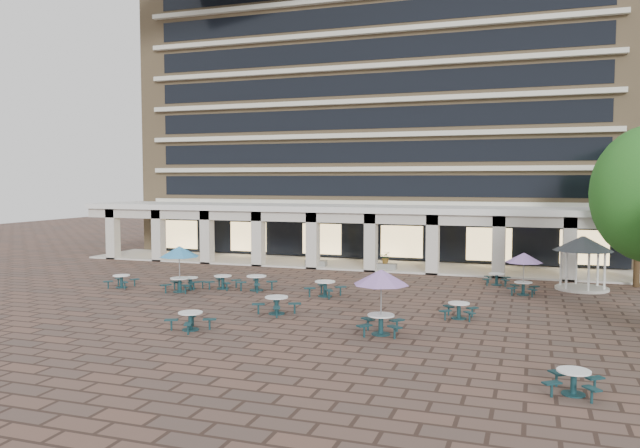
{
  "coord_description": "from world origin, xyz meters",
  "views": [
    {
      "loc": [
        12.6,
        -28.92,
        6.22
      ],
      "look_at": [
        1.65,
        3.0,
        3.86
      ],
      "focal_mm": 35.0,
      "sensor_mm": 36.0,
      "label": 1
    }
  ],
  "objects_px": {
    "picnic_table_1": "(190,319)",
    "gazebo": "(583,250)",
    "planter_left": "(316,260)",
    "planter_right": "(386,263)",
    "picnic_table_2": "(277,304)"
  },
  "relations": [
    {
      "from": "planter_left",
      "to": "picnic_table_2",
      "type": "bearing_deg",
      "value": -77.51
    },
    {
      "from": "picnic_table_2",
      "to": "planter_left",
      "type": "height_order",
      "value": "planter_left"
    },
    {
      "from": "planter_right",
      "to": "picnic_table_2",
      "type": "bearing_deg",
      "value": -96.31
    },
    {
      "from": "picnic_table_1",
      "to": "planter_left",
      "type": "xyz_separation_m",
      "value": [
        -1.23,
        19.38,
        0.09
      ]
    },
    {
      "from": "gazebo",
      "to": "planter_left",
      "type": "distance_m",
      "value": 17.82
    },
    {
      "from": "planter_left",
      "to": "planter_right",
      "type": "relative_size",
      "value": 1.0
    },
    {
      "from": "planter_right",
      "to": "gazebo",
      "type": "bearing_deg",
      "value": -16.61
    },
    {
      "from": "picnic_table_1",
      "to": "planter_right",
      "type": "height_order",
      "value": "planter_right"
    },
    {
      "from": "picnic_table_1",
      "to": "planter_left",
      "type": "bearing_deg",
      "value": 115.16
    },
    {
      "from": "picnic_table_1",
      "to": "picnic_table_2",
      "type": "relative_size",
      "value": 0.93
    },
    {
      "from": "gazebo",
      "to": "planter_left",
      "type": "height_order",
      "value": "gazebo"
    },
    {
      "from": "picnic_table_2",
      "to": "gazebo",
      "type": "height_order",
      "value": "gazebo"
    },
    {
      "from": "gazebo",
      "to": "planter_right",
      "type": "xyz_separation_m",
      "value": [
        -12.27,
        3.66,
        -1.74
      ]
    },
    {
      "from": "gazebo",
      "to": "planter_left",
      "type": "xyz_separation_m",
      "value": [
        -17.35,
        3.66,
        -1.76
      ]
    },
    {
      "from": "picnic_table_1",
      "to": "gazebo",
      "type": "xyz_separation_m",
      "value": [
        16.12,
        15.72,
        1.85
      ]
    }
  ]
}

